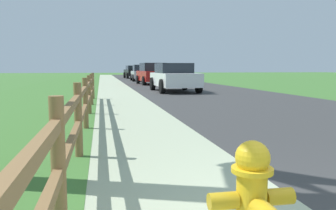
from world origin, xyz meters
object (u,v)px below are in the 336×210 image
Objects in this scene: parked_car_red at (153,74)px; parked_car_black at (134,72)px; fire_hydrant at (253,194)px; parked_car_silver at (142,73)px; parked_suv_white at (174,77)px.

parked_car_red is 0.98× the size of parked_car_black.
fire_hydrant is 23.73m from parked_car_red.
parked_car_red is (2.86, 23.56, 0.43)m from fire_hydrant.
fire_hydrant is 30.67m from parked_car_silver.
parked_car_silver reaches higher than parked_suv_white.
parked_car_red is at bearing -90.14° from parked_car_silver.
parked_car_silver is 8.35m from parked_car_black.
parked_suv_white is 14.92m from parked_car_silver.
parked_car_black is at bearing 90.03° from parked_car_red.
parked_car_silver is at bearing 89.68° from parked_suv_white.
parked_suv_white is 0.98× the size of parked_car_black.
parked_suv_white is at bearing -90.14° from parked_car_black.
parked_car_black is at bearing 89.86° from parked_suv_white.
parked_car_red is at bearing 83.07° from fire_hydrant.
parked_suv_white is 7.95m from parked_car_red.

